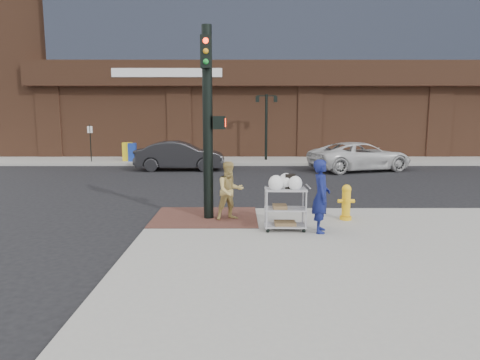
{
  "coord_description": "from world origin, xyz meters",
  "views": [
    {
      "loc": [
        0.31,
        -10.44,
        2.9
      ],
      "look_at": [
        0.34,
        0.37,
        1.25
      ],
      "focal_mm": 32.0,
      "sensor_mm": 36.0,
      "label": 1
    }
  ],
  "objects_px": {
    "lamp_post": "(266,120)",
    "sedan_dark": "(180,156)",
    "pedestrian_tan": "(230,191)",
    "minivan_white": "(360,156)",
    "fire_hydrant": "(346,202)",
    "utility_cart": "(285,205)",
    "woman_blue": "(321,196)",
    "traffic_signal_pole": "(208,118)"
  },
  "relations": [
    {
      "from": "woman_blue",
      "to": "fire_hydrant",
      "type": "bearing_deg",
      "value": -28.03
    },
    {
      "from": "utility_cart",
      "to": "fire_hydrant",
      "type": "relative_size",
      "value": 1.45
    },
    {
      "from": "woman_blue",
      "to": "minivan_white",
      "type": "xyz_separation_m",
      "value": [
        4.45,
        12.51,
        -0.27
      ]
    },
    {
      "from": "minivan_white",
      "to": "fire_hydrant",
      "type": "distance_m",
      "value": 11.84
    },
    {
      "from": "pedestrian_tan",
      "to": "minivan_white",
      "type": "relative_size",
      "value": 0.29
    },
    {
      "from": "lamp_post",
      "to": "sedan_dark",
      "type": "relative_size",
      "value": 0.86
    },
    {
      "from": "lamp_post",
      "to": "fire_hydrant",
      "type": "relative_size",
      "value": 4.25
    },
    {
      "from": "woman_blue",
      "to": "minivan_white",
      "type": "bearing_deg",
      "value": -10.92
    },
    {
      "from": "pedestrian_tan",
      "to": "fire_hydrant",
      "type": "xyz_separation_m",
      "value": [
        3.07,
        -0.02,
        -0.29
      ]
    },
    {
      "from": "utility_cart",
      "to": "pedestrian_tan",
      "type": "bearing_deg",
      "value": 141.09
    },
    {
      "from": "pedestrian_tan",
      "to": "utility_cart",
      "type": "xyz_separation_m",
      "value": [
        1.35,
        -1.09,
        -0.15
      ]
    },
    {
      "from": "woman_blue",
      "to": "utility_cart",
      "type": "height_order",
      "value": "woman_blue"
    },
    {
      "from": "woman_blue",
      "to": "sedan_dark",
      "type": "distance_m",
      "value": 13.66
    },
    {
      "from": "lamp_post",
      "to": "fire_hydrant",
      "type": "xyz_separation_m",
      "value": [
        1.15,
        -15.38,
        -1.99
      ]
    },
    {
      "from": "lamp_post",
      "to": "minivan_white",
      "type": "xyz_separation_m",
      "value": [
        4.7,
        -4.08,
        -1.87
      ]
    },
    {
      "from": "sedan_dark",
      "to": "pedestrian_tan",
      "type": "bearing_deg",
      "value": -166.78
    },
    {
      "from": "traffic_signal_pole",
      "to": "minivan_white",
      "type": "relative_size",
      "value": 0.93
    },
    {
      "from": "minivan_white",
      "to": "pedestrian_tan",
      "type": "bearing_deg",
      "value": 131.71
    },
    {
      "from": "lamp_post",
      "to": "utility_cart",
      "type": "bearing_deg",
      "value": -92.01
    },
    {
      "from": "lamp_post",
      "to": "woman_blue",
      "type": "bearing_deg",
      "value": -89.16
    },
    {
      "from": "woman_blue",
      "to": "lamp_post",
      "type": "bearing_deg",
      "value": 9.51
    },
    {
      "from": "minivan_white",
      "to": "utility_cart",
      "type": "distance_m",
      "value": 13.44
    },
    {
      "from": "woman_blue",
      "to": "sedan_dark",
      "type": "height_order",
      "value": "woman_blue"
    },
    {
      "from": "pedestrian_tan",
      "to": "minivan_white",
      "type": "height_order",
      "value": "pedestrian_tan"
    },
    {
      "from": "lamp_post",
      "to": "sedan_dark",
      "type": "height_order",
      "value": "lamp_post"
    },
    {
      "from": "traffic_signal_pole",
      "to": "fire_hydrant",
      "type": "height_order",
      "value": "traffic_signal_pole"
    },
    {
      "from": "fire_hydrant",
      "to": "pedestrian_tan",
      "type": "bearing_deg",
      "value": 179.61
    },
    {
      "from": "traffic_signal_pole",
      "to": "utility_cart",
      "type": "bearing_deg",
      "value": -32.61
    },
    {
      "from": "lamp_post",
      "to": "pedestrian_tan",
      "type": "distance_m",
      "value": 15.57
    },
    {
      "from": "traffic_signal_pole",
      "to": "minivan_white",
      "type": "xyz_separation_m",
      "value": [
        7.17,
        11.15,
        -2.08
      ]
    },
    {
      "from": "pedestrian_tan",
      "to": "fire_hydrant",
      "type": "bearing_deg",
      "value": -23.62
    },
    {
      "from": "traffic_signal_pole",
      "to": "woman_blue",
      "type": "xyz_separation_m",
      "value": [
        2.72,
        -1.37,
        -1.82
      ]
    },
    {
      "from": "sedan_dark",
      "to": "fire_hydrant",
      "type": "relative_size",
      "value": 4.96
    },
    {
      "from": "utility_cart",
      "to": "fire_hydrant",
      "type": "height_order",
      "value": "utility_cart"
    },
    {
      "from": "lamp_post",
      "to": "woman_blue",
      "type": "xyz_separation_m",
      "value": [
        0.24,
        -16.59,
        -1.6
      ]
    },
    {
      "from": "traffic_signal_pole",
      "to": "pedestrian_tan",
      "type": "bearing_deg",
      "value": -13.15
    },
    {
      "from": "sedan_dark",
      "to": "fire_hydrant",
      "type": "xyz_separation_m",
      "value": [
        5.95,
        -11.48,
        -0.14
      ]
    },
    {
      "from": "sedan_dark",
      "to": "minivan_white",
      "type": "height_order",
      "value": "sedan_dark"
    },
    {
      "from": "sedan_dark",
      "to": "utility_cart",
      "type": "relative_size",
      "value": 3.41
    },
    {
      "from": "utility_cart",
      "to": "traffic_signal_pole",
      "type": "bearing_deg",
      "value": 147.39
    },
    {
      "from": "woman_blue",
      "to": "traffic_signal_pole",
      "type": "bearing_deg",
      "value": 72.0
    },
    {
      "from": "pedestrian_tan",
      "to": "sedan_dark",
      "type": "height_order",
      "value": "pedestrian_tan"
    }
  ]
}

